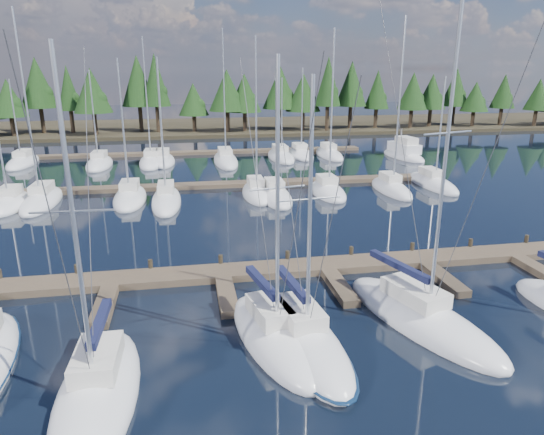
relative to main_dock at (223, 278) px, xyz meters
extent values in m
plane|color=black|center=(0.00, 12.64, -0.20)|extent=(260.00, 260.00, 0.00)
cube|color=#312A1B|center=(0.00, 72.64, 0.10)|extent=(220.00, 30.00, 0.60)
cube|color=brown|center=(0.00, 0.64, 0.00)|extent=(44.00, 2.00, 0.40)
cube|color=brown|center=(-6.00, -2.36, 0.00)|extent=(0.90, 4.00, 0.40)
cube|color=brown|center=(0.00, -2.36, 0.00)|extent=(0.90, 4.00, 0.40)
cube|color=brown|center=(6.00, -2.36, 0.00)|extent=(0.90, 4.00, 0.40)
cube|color=brown|center=(12.00, -2.36, 0.00)|extent=(0.90, 4.00, 0.40)
cube|color=brown|center=(18.00, -2.36, 0.00)|extent=(0.90, 4.00, 0.40)
cylinder|color=#32291B|center=(-12.00, 1.64, 0.25)|extent=(0.26, 0.26, 0.90)
cylinder|color=#32291B|center=(-8.00, 1.64, 0.25)|extent=(0.26, 0.26, 0.90)
cylinder|color=#32291B|center=(-4.00, 1.64, 0.25)|extent=(0.26, 0.26, 0.90)
cylinder|color=#32291B|center=(0.00, 1.64, 0.25)|extent=(0.26, 0.26, 0.90)
cylinder|color=#32291B|center=(4.00, 1.64, 0.25)|extent=(0.26, 0.26, 0.90)
cylinder|color=#32291B|center=(8.00, 1.64, 0.25)|extent=(0.26, 0.26, 0.90)
cylinder|color=#32291B|center=(12.00, 1.64, 0.25)|extent=(0.26, 0.26, 0.90)
cylinder|color=#32291B|center=(16.00, 1.64, 0.25)|extent=(0.26, 0.26, 0.90)
cylinder|color=#32291B|center=(20.00, 1.64, 0.25)|extent=(0.26, 0.26, 0.90)
cube|color=brown|center=(0.00, 22.64, 0.00)|extent=(50.00, 1.80, 0.40)
cube|color=brown|center=(0.00, 42.64, 0.00)|extent=(46.00, 1.80, 0.40)
ellipsoid|color=silver|center=(-5.21, -9.25, -0.05)|extent=(2.98, 8.28, 1.90)
cube|color=beige|center=(-5.20, -8.83, 1.15)|extent=(1.60, 2.66, 0.70)
cylinder|color=silver|center=(-5.22, -9.66, 6.35)|extent=(0.16, 0.16, 11.10)
cylinder|color=silver|center=(-5.18, -7.85, 1.90)|extent=(0.20, 3.62, 0.12)
cube|color=#131634|center=(-5.18, -7.85, 2.05)|extent=(0.43, 3.46, 0.30)
cylinder|color=silver|center=(-5.22, -9.66, 6.90)|extent=(2.52, 0.13, 0.07)
cylinder|color=#3F3F44|center=(-5.26, -11.42, 6.20)|extent=(0.11, 3.56, 11.41)
cylinder|color=#3F3F44|center=(-5.17, -7.48, 6.20)|extent=(0.13, 4.38, 11.41)
ellipsoid|color=silver|center=(1.62, -6.73, -0.05)|extent=(4.12, 8.39, 1.90)
cube|color=beige|center=(1.54, -6.34, 1.15)|extent=(1.88, 2.81, 0.70)
cylinder|color=silver|center=(1.70, -7.13, 6.20)|extent=(0.19, 0.19, 10.81)
cylinder|color=silver|center=(1.34, -5.39, 1.90)|extent=(0.84, 3.49, 0.12)
cube|color=#131634|center=(1.34, -5.39, 2.05)|extent=(1.04, 3.38, 0.30)
cylinder|color=silver|center=(1.70, -7.13, 6.74)|extent=(2.23, 0.53, 0.07)
cylinder|color=#3F3F44|center=(2.06, -8.82, 6.05)|extent=(0.74, 3.42, 11.12)
cylinder|color=#3F3F44|center=(1.26, -5.04, 6.05)|extent=(0.91, 4.21, 11.12)
ellipsoid|color=silver|center=(2.82, -7.16, -0.05)|extent=(3.79, 8.76, 1.90)
cube|color=beige|center=(2.77, -6.74, 1.15)|extent=(1.84, 2.88, 0.70)
cylinder|color=silver|center=(2.88, -7.58, 5.86)|extent=(0.18, 0.18, 10.13)
cylinder|color=silver|center=(2.65, -5.73, 1.90)|extent=(0.58, 3.72, 0.12)
cube|color=#131634|center=(2.65, -5.73, 2.05)|extent=(0.79, 3.58, 0.30)
cylinder|color=silver|center=(2.88, -7.58, 6.37)|extent=(2.47, 0.38, 0.07)
cylinder|color=#3F3F44|center=(3.11, -9.39, 5.71)|extent=(0.49, 3.65, 10.44)
cylinder|color=#3F3F44|center=(2.60, -5.35, 5.71)|extent=(0.59, 4.49, 10.45)
ellipsoid|color=#0B1F3B|center=(2.82, -7.16, 0.02)|extent=(3.94, 9.11, 0.18)
ellipsoid|color=silver|center=(8.63, -6.27, -0.05)|extent=(5.68, 10.05, 1.90)
cube|color=beige|center=(8.49, -5.81, 1.15)|extent=(2.45, 3.42, 0.70)
cylinder|color=silver|center=(8.78, -6.72, 7.92)|extent=(0.20, 0.20, 14.25)
cylinder|color=silver|center=(8.14, -4.71, 1.90)|extent=(1.39, 4.07, 0.12)
cube|color=#131634|center=(8.14, -4.71, 2.05)|extent=(1.55, 3.96, 0.30)
cylinder|color=silver|center=(8.78, -6.72, 8.63)|extent=(2.52, 0.86, 0.07)
cylinder|color=#3F3F44|center=(9.40, -8.70, 7.77)|extent=(1.29, 3.98, 14.55)
cylinder|color=#3F3F44|center=(8.01, -4.29, 7.77)|extent=(1.58, 4.90, 14.56)
ellipsoid|color=silver|center=(-16.67, 18.40, -0.05)|extent=(2.77, 7.06, 1.90)
cube|color=beige|center=(-16.67, 18.75, 1.15)|extent=(1.52, 2.26, 0.70)
ellipsoid|color=silver|center=(-14.29, 18.97, -0.05)|extent=(2.76, 9.17, 1.90)
cube|color=beige|center=(-14.29, 19.43, 1.15)|extent=(1.52, 2.94, 0.70)
cylinder|color=silver|center=(-14.29, 18.51, 8.26)|extent=(0.16, 0.16, 14.92)
ellipsoid|color=silver|center=(-6.81, 18.66, -0.05)|extent=(2.82, 8.50, 1.90)
cube|color=beige|center=(-6.81, 19.09, 1.15)|extent=(1.55, 2.72, 0.70)
cylinder|color=silver|center=(-6.81, 18.24, 6.38)|extent=(0.16, 0.16, 11.17)
ellipsoid|color=silver|center=(-3.57, 17.24, -0.05)|extent=(2.52, 9.54, 1.90)
cube|color=beige|center=(-3.57, 17.72, 1.15)|extent=(1.38, 3.05, 0.70)
cylinder|color=silver|center=(-3.57, 16.77, 6.41)|extent=(0.16, 0.16, 11.23)
ellipsoid|color=silver|center=(4.55, 18.22, -0.05)|extent=(2.46, 7.44, 1.90)
cube|color=beige|center=(4.55, 18.59, 1.15)|extent=(1.35, 2.38, 0.70)
cylinder|color=silver|center=(4.55, 17.85, 7.29)|extent=(0.16, 0.16, 12.99)
ellipsoid|color=silver|center=(6.11, 17.03, -0.05)|extent=(2.69, 8.22, 1.90)
cube|color=beige|center=(6.11, 17.44, 1.15)|extent=(1.48, 2.63, 0.70)
cylinder|color=silver|center=(6.11, 16.61, 6.18)|extent=(0.16, 0.16, 10.76)
ellipsoid|color=silver|center=(11.30, 17.85, -0.05)|extent=(2.81, 7.32, 1.90)
cube|color=beige|center=(11.30, 18.22, 1.15)|extent=(1.55, 2.34, 0.70)
cylinder|color=silver|center=(11.30, 17.49, 7.62)|extent=(0.16, 0.16, 13.64)
ellipsoid|color=silver|center=(17.60, 17.77, -0.05)|extent=(2.43, 7.94, 1.90)
cube|color=beige|center=(17.60, 18.17, 1.15)|extent=(1.34, 2.54, 0.70)
cylinder|color=silver|center=(17.60, 17.38, 8.15)|extent=(0.16, 0.16, 14.71)
ellipsoid|color=silver|center=(22.63, 19.14, -0.05)|extent=(2.60, 9.05, 1.90)
cube|color=beige|center=(22.63, 19.60, 1.15)|extent=(1.43, 2.89, 0.70)
cylinder|color=silver|center=(22.63, 18.69, 5.62)|extent=(0.16, 0.16, 9.65)
ellipsoid|color=silver|center=(-21.54, 38.73, -0.05)|extent=(2.89, 9.28, 1.90)
cube|color=beige|center=(-21.54, 39.20, 1.15)|extent=(1.59, 2.97, 0.70)
cylinder|color=silver|center=(-21.54, 38.27, 5.39)|extent=(0.16, 0.16, 9.20)
ellipsoid|color=silver|center=(-12.08, 36.05, -0.05)|extent=(2.92, 8.76, 1.90)
cube|color=beige|center=(-12.08, 36.49, 1.15)|extent=(1.61, 2.80, 0.70)
cylinder|color=silver|center=(-12.08, 35.61, 5.90)|extent=(0.16, 0.16, 10.21)
ellipsoid|color=silver|center=(-5.93, 36.34, -0.05)|extent=(2.89, 9.53, 1.90)
cube|color=beige|center=(-5.93, 36.81, 1.15)|extent=(1.59, 3.05, 0.70)
cylinder|color=silver|center=(-5.93, 35.86, 7.74)|extent=(0.16, 0.16, 13.89)
ellipsoid|color=silver|center=(-4.52, 36.64, -0.05)|extent=(2.88, 8.21, 1.90)
cube|color=beige|center=(-4.52, 37.05, 1.15)|extent=(1.58, 2.63, 0.70)
cylinder|color=silver|center=(-4.52, 36.23, 6.42)|extent=(0.16, 0.16, 11.25)
ellipsoid|color=silver|center=(3.22, 35.79, -0.05)|extent=(2.90, 11.39, 1.90)
cube|color=beige|center=(3.22, 36.36, 1.15)|extent=(1.59, 3.64, 0.70)
cylinder|color=silver|center=(3.22, 35.22, 8.21)|extent=(0.16, 0.16, 14.84)
ellipsoid|color=silver|center=(10.61, 37.21, -0.05)|extent=(2.99, 9.91, 1.90)
cube|color=beige|center=(10.61, 37.71, 1.15)|extent=(1.64, 3.17, 0.70)
cylinder|color=silver|center=(10.61, 36.72, 5.44)|extent=(0.16, 0.16, 9.29)
ellipsoid|color=silver|center=(13.53, 38.29, -0.05)|extent=(2.99, 8.41, 1.90)
cube|color=beige|center=(13.53, 38.71, 1.15)|extent=(1.64, 2.69, 0.70)
cylinder|color=silver|center=(13.53, 37.87, 6.02)|extent=(0.16, 0.16, 10.45)
ellipsoid|color=silver|center=(17.36, 37.71, -0.05)|extent=(2.75, 9.05, 1.90)
cube|color=beige|center=(17.36, 38.16, 1.15)|extent=(1.51, 2.90, 0.70)
cylinder|color=silver|center=(17.36, 37.25, 6.47)|extent=(0.16, 0.16, 11.34)
ellipsoid|color=silver|center=(26.83, 35.08, -0.10)|extent=(3.88, 9.34, 1.82)
cube|color=silver|center=(26.83, 35.08, 1.11)|extent=(2.74, 5.19, 1.21)
cube|color=beige|center=(26.88, 34.63, 2.12)|extent=(1.96, 3.33, 0.91)
cylinder|color=silver|center=(26.75, 35.99, 2.72)|extent=(0.09, 0.09, 1.62)
cylinder|color=black|center=(-29.78, 62.85, 1.95)|extent=(0.70, 0.70, 3.12)
cone|color=black|center=(-29.78, 62.85, 6.54)|extent=(5.75, 5.75, 6.06)
ellipsoid|color=black|center=(-29.28, 62.85, 5.16)|extent=(3.45, 3.45, 3.45)
cylinder|color=black|center=(-25.85, 65.98, 2.55)|extent=(0.70, 0.70, 4.30)
cone|color=black|center=(-25.85, 65.98, 8.87)|extent=(6.18, 6.18, 8.36)
ellipsoid|color=black|center=(-25.35, 65.98, 6.96)|extent=(3.71, 3.71, 3.71)
cylinder|color=black|center=(-20.82, 65.15, 2.32)|extent=(0.70, 0.70, 3.86)
cone|color=black|center=(-20.82, 65.15, 8.00)|extent=(3.88, 3.88, 7.50)
ellipsoid|color=black|center=(-20.32, 65.15, 6.29)|extent=(2.33, 2.33, 2.33)
cylinder|color=black|center=(-16.41, 61.45, 2.25)|extent=(0.70, 0.70, 3.70)
cone|color=black|center=(-16.41, 61.45, 7.70)|extent=(6.27, 6.27, 7.20)
ellipsoid|color=black|center=(-15.91, 61.45, 6.05)|extent=(3.76, 3.76, 3.76)
cylinder|color=black|center=(-9.21, 65.04, 2.61)|extent=(0.70, 0.70, 4.42)
cone|color=black|center=(-9.21, 65.04, 9.12)|extent=(5.96, 5.96, 8.60)
ellipsoid|color=black|center=(-8.71, 65.04, 7.15)|extent=(3.58, 3.58, 3.58)
cylinder|color=black|center=(-6.18, 63.56, 2.64)|extent=(0.70, 0.70, 4.50)
cone|color=black|center=(-6.18, 63.56, 9.26)|extent=(4.87, 4.87, 8.74)
ellipsoid|color=black|center=(-5.68, 63.56, 7.26)|extent=(2.92, 2.92, 2.92)
cylinder|color=black|center=(0.12, 63.50, 1.81)|extent=(0.70, 0.70, 2.83)
cone|color=black|center=(0.12, 63.50, 5.98)|extent=(5.29, 5.29, 5.51)
ellipsoid|color=black|center=(0.62, 63.50, 4.72)|extent=(3.17, 3.17, 3.17)
cylinder|color=black|center=(5.94, 62.12, 2.20)|extent=(0.70, 0.70, 3.62)
cone|color=black|center=(5.94, 62.12, 7.53)|extent=(6.45, 6.45, 7.03)
ellipsoid|color=black|center=(6.44, 62.12, 5.92)|extent=(3.87, 3.87, 3.87)
cylinder|color=black|center=(9.02, 62.42, 2.08)|extent=(0.70, 0.70, 3.37)
cone|color=black|center=(9.02, 62.42, 7.05)|extent=(5.96, 5.96, 6.56)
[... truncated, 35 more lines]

